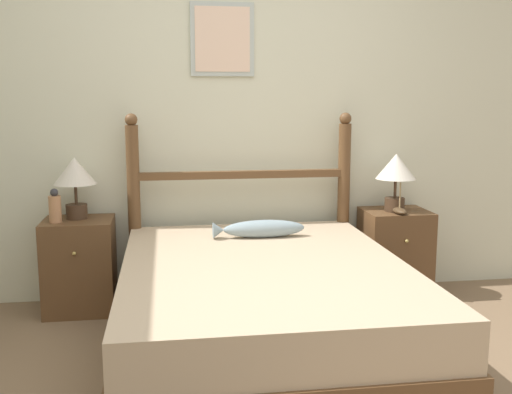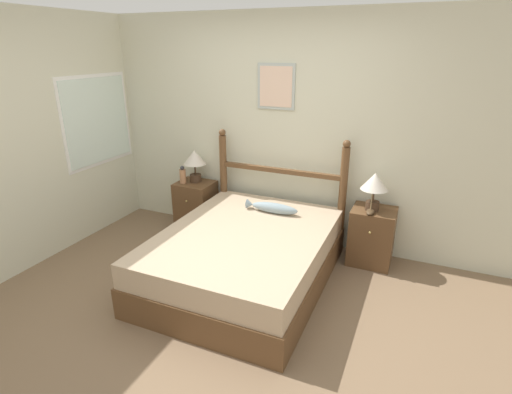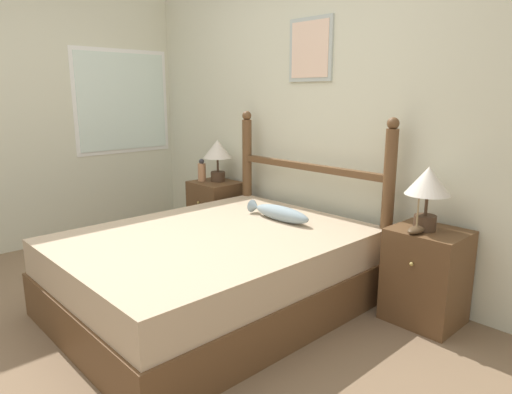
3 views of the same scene
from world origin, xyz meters
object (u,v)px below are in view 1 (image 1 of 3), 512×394
object	(u,v)px
bottle	(55,207)
nightstand_left	(80,265)
nightstand_right	(395,253)
model_boat	(399,210)
table_lamp_left	(75,176)
fish_pillow	(260,229)
bed	(264,309)
table_lamp_right	(396,171)

from	to	relation	value
bottle	nightstand_left	bearing A→B (deg)	27.39
nightstand_right	model_boat	size ratio (longest dim) A/B	2.84
nightstand_left	nightstand_right	xyz separation A→B (m)	(2.16, 0.00, 0.00)
table_lamp_left	model_boat	world-z (taller)	table_lamp_left
table_lamp_left	fish_pillow	distance (m)	1.24
nightstand_left	bottle	xyz separation A→B (m)	(-0.12, -0.06, 0.40)
bed	model_boat	size ratio (longest dim) A/B	9.24
bed	fish_pillow	bearing A→B (deg)	83.24
bed	nightstand_left	bearing A→B (deg)	141.34
bottle	fish_pillow	distance (m)	1.30
nightstand_left	bottle	distance (m)	0.43
nightstand_right	table_lamp_right	world-z (taller)	table_lamp_right
model_boat	fish_pillow	size ratio (longest dim) A/B	0.37
table_lamp_right	table_lamp_left	bearing A→B (deg)	178.19
bed	bottle	bearing A→B (deg)	146.42
bottle	model_boat	size ratio (longest dim) A/B	1.01
bed	nightstand_right	world-z (taller)	nightstand_right
model_boat	nightstand_right	bearing A→B (deg)	77.56
table_lamp_right	bottle	bearing A→B (deg)	-179.05
nightstand_left	model_boat	size ratio (longest dim) A/B	2.84
table_lamp_right	fish_pillow	size ratio (longest dim) A/B	0.69
model_boat	fish_pillow	distance (m)	1.00
nightstand_right	table_lamp_left	xyz separation A→B (m)	(-2.16, 0.04, 0.59)
bed	nightstand_right	xyz separation A→B (m)	(1.08, 0.86, 0.05)
table_lamp_right	bottle	xyz separation A→B (m)	(-2.25, -0.04, -0.18)
bottle	bed	bearing A→B (deg)	-33.58
nightstand_right	table_lamp_left	world-z (taller)	table_lamp_left
table_lamp_right	model_boat	xyz separation A→B (m)	(-0.00, -0.10, -0.26)
table_lamp_left	model_boat	size ratio (longest dim) A/B	1.86
model_boat	fish_pillow	xyz separation A→B (m)	(-0.98, -0.18, -0.06)
bed	nightstand_right	distance (m)	1.38
fish_pillow	nightstand_right	bearing A→B (deg)	16.76
table_lamp_left	bottle	world-z (taller)	table_lamp_left
nightstand_left	model_boat	world-z (taller)	model_boat
bed	nightstand_left	size ratio (longest dim) A/B	3.26
table_lamp_left	table_lamp_right	distance (m)	2.14
bed	model_boat	bearing A→B (deg)	35.10
nightstand_right	fish_pillow	size ratio (longest dim) A/B	1.06
nightstand_right	fish_pillow	distance (m)	1.09
nightstand_right	model_boat	distance (m)	0.35
model_boat	bed	bearing A→B (deg)	-144.90
nightstand_left	model_boat	xyz separation A→B (m)	(2.13, -0.12, 0.33)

